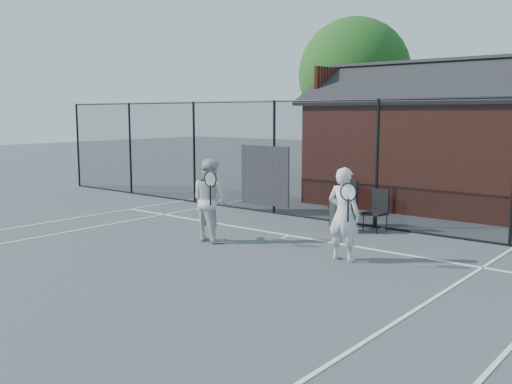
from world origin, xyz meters
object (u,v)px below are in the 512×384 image
Objects in this scene: clubhouse at (426,150)px; player_back at (210,200)px; chair_right at (343,204)px; waste_bin at (341,215)px; chair_left at (375,211)px; player_front at (344,214)px.

clubhouse reaches higher than player_back.
waste_bin is at bearing -58.90° from chair_right.
clubhouse is 4.60m from chair_left.
chair_right is at bearing 117.85° from waste_bin.
player_front is (1.47, -7.09, -0.75)m from clubhouse.
waste_bin is (-0.59, -0.50, -0.08)m from chair_left.
clubhouse is at bearing 78.34° from player_back.
chair_right is 1.40× the size of waste_bin.
waste_bin is (0.26, -0.50, -0.15)m from chair_right.
player_back is at bearing -117.01° from chair_left.
player_front is 1.84× the size of chair_left.
clubhouse reaches higher than waste_bin.
chair_right is (1.38, 3.04, -0.33)m from player_back.
player_back is 1.87× the size of chair_left.
chair_left is (2.24, 3.04, -0.40)m from player_back.
player_back is 1.62× the size of chair_right.
player_front is 3.02m from player_back.
clubhouse is at bearing 91.23° from chair_right.
chair_right reaches higher than waste_bin.
player_front is 2.83m from chair_left.
chair_left reaches higher than waste_bin.
clubhouse is at bearing 91.28° from waste_bin.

